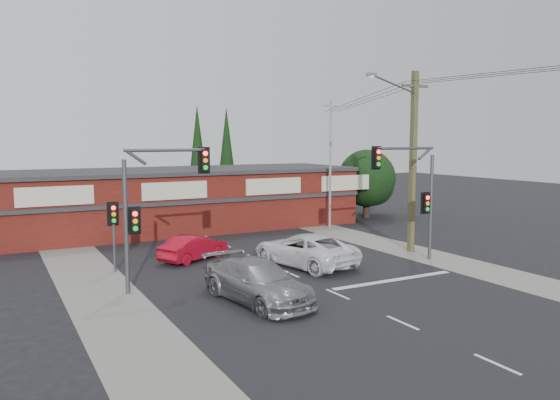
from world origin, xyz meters
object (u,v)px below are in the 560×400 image
white_suv (304,249)px  utility_pole (411,156)px  shop_building (172,199)px  red_sedan (194,248)px  silver_suv (258,281)px

white_suv → utility_pole: utility_pole is taller
white_suv → shop_building: shop_building is taller
white_suv → red_sedan: (-4.46, 3.79, -0.15)m
silver_suv → utility_pole: bearing=12.5°
red_sedan → shop_building: shop_building is taller
shop_building → utility_pole: size_ratio=2.73×
red_sedan → white_suv: bearing=-158.1°
silver_suv → shop_building: size_ratio=0.20×
shop_building → utility_pole: 17.15m
utility_pole → red_sedan: bearing=161.8°
white_suv → shop_building: 14.34m
shop_building → utility_pole: (9.36, -14.00, 3.26)m
silver_suv → utility_pole: 13.31m
red_sedan → shop_building: size_ratio=0.15×
red_sedan → utility_pole: utility_pole is taller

